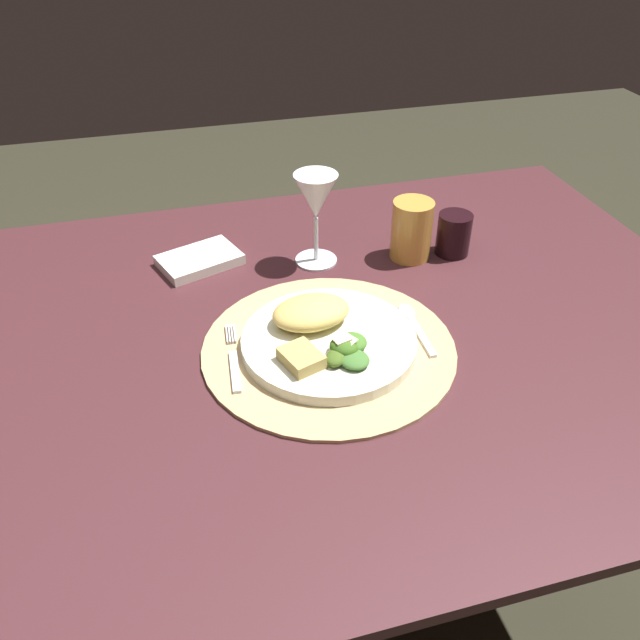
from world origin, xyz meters
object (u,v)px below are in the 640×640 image
at_px(spoon, 412,321).
at_px(amber_tumbler, 412,230).
at_px(wine_glass, 316,200).
at_px(dark_tumbler, 454,234).
at_px(dining_table, 295,411).
at_px(fork, 234,360).
at_px(dinner_plate, 329,342).
at_px(napkin, 200,260).

height_order(spoon, amber_tumbler, amber_tumbler).
bearing_deg(amber_tumbler, wine_glass, 170.43).
bearing_deg(dark_tumbler, dining_table, -154.37).
distance_m(fork, dark_tumbler, 0.49).
bearing_deg(dark_tumbler, spoon, -128.92).
xyz_separation_m(spoon, wine_glass, (-0.10, 0.23, 0.11)).
height_order(dinner_plate, amber_tumbler, amber_tumbler).
relative_size(dining_table, dark_tumbler, 18.46).
bearing_deg(dinner_plate, amber_tumbler, 45.87).
height_order(dining_table, dark_tumbler, dark_tumbler).
bearing_deg(fork, amber_tumbler, 31.54).
xyz_separation_m(dining_table, napkin, (-0.11, 0.25, 0.17)).
height_order(napkin, amber_tumbler, amber_tumbler).
height_order(spoon, dark_tumbler, dark_tumbler).
distance_m(spoon, dark_tumbler, 0.25).
distance_m(spoon, amber_tumbler, 0.22).
relative_size(dinner_plate, amber_tumbler, 2.40).
relative_size(fork, spoon, 1.14).
xyz_separation_m(dining_table, fork, (-0.10, -0.05, 0.17)).
bearing_deg(fork, wine_glass, 52.65).
relative_size(dining_table, napkin, 10.41).
bearing_deg(wine_glass, dining_table, -114.46).
bearing_deg(napkin, fork, -87.16).
bearing_deg(napkin, dining_table, -65.09).
height_order(spoon, napkin, napkin).
height_order(dining_table, dinner_plate, dinner_plate).
relative_size(dinner_plate, dark_tumbler, 3.35).
bearing_deg(spoon, fork, -175.66).
bearing_deg(dining_table, amber_tumbler, 33.41).
bearing_deg(dinner_plate, fork, 178.67).
bearing_deg(wine_glass, fork, -127.35).
height_order(dinner_plate, fork, dinner_plate).
bearing_deg(fork, spoon, 4.34).
bearing_deg(dark_tumbler, amber_tumbler, 173.89).
distance_m(dining_table, napkin, 0.32).
height_order(fork, dark_tumbler, dark_tumbler).
bearing_deg(spoon, wine_glass, 112.78).
relative_size(fork, wine_glass, 0.93).
distance_m(dining_table, amber_tumbler, 0.38).
relative_size(fork, napkin, 1.13).
xyz_separation_m(dining_table, dark_tumbler, (0.34, 0.16, 0.20)).
height_order(wine_glass, dark_tumbler, wine_glass).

